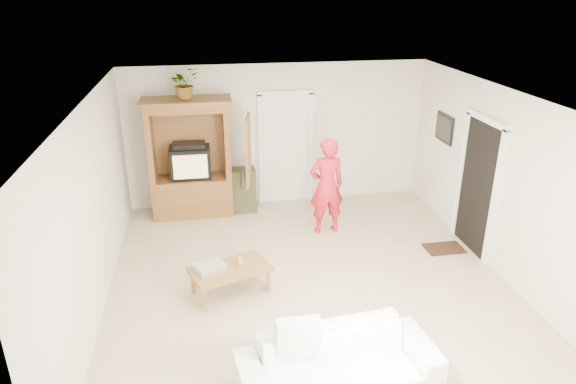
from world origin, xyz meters
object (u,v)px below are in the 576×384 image
object	(u,v)px
armoire	(192,166)
sofa	(338,364)
man	(327,186)
coffee_table	(230,271)

from	to	relation	value
armoire	sofa	xyz separation A→B (m)	(1.45, -4.68, -0.61)
armoire	man	distance (m)	2.44
man	sofa	distance (m)	3.67
coffee_table	man	bearing A→B (deg)	24.20
armoire	man	size ratio (longest dim) A/B	1.29
sofa	armoire	bearing A→B (deg)	100.78
armoire	coffee_table	size ratio (longest dim) A/B	1.80
armoire	man	world-z (taller)	armoire
sofa	coffee_table	distance (m)	2.19
man	sofa	xyz separation A→B (m)	(-0.72, -3.56, -0.51)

